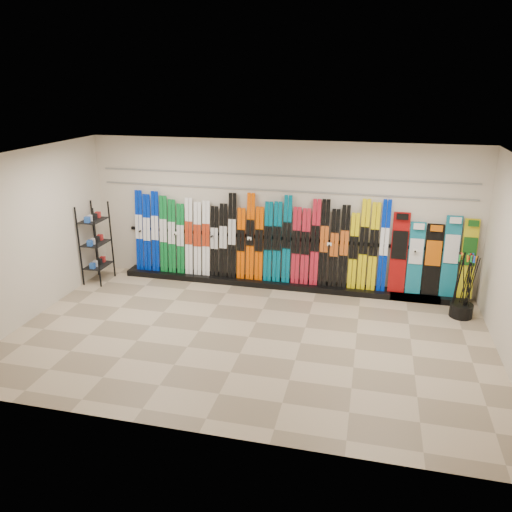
# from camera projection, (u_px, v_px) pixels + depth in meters

# --- Properties ---
(floor) EXTENTS (8.00, 8.00, 0.00)m
(floor) POSITION_uv_depth(u_px,v_px,m) (248.00, 337.00, 8.43)
(floor) COLOR gray
(floor) RESTS_ON ground
(back_wall) EXTENTS (8.00, 0.00, 8.00)m
(back_wall) POSITION_uv_depth(u_px,v_px,m) (278.00, 214.00, 10.22)
(back_wall) COLOR beige
(back_wall) RESTS_ON floor
(left_wall) EXTENTS (0.00, 5.00, 5.00)m
(left_wall) POSITION_uv_depth(u_px,v_px,m) (29.00, 236.00, 8.80)
(left_wall) COLOR beige
(left_wall) RESTS_ON floor
(ceiling) EXTENTS (8.00, 8.00, 0.00)m
(ceiling) POSITION_uv_depth(u_px,v_px,m) (247.00, 158.00, 7.43)
(ceiling) COLOR silver
(ceiling) RESTS_ON back_wall
(ski_rack_base) EXTENTS (8.00, 0.40, 0.12)m
(ski_rack_base) POSITION_uv_depth(u_px,v_px,m) (285.00, 284.00, 10.45)
(ski_rack_base) COLOR black
(ski_rack_base) RESTS_ON floor
(skis) EXTENTS (5.37, 0.21, 1.83)m
(skis) POSITION_uv_depth(u_px,v_px,m) (256.00, 241.00, 10.33)
(skis) COLOR #0024B6
(skis) RESTS_ON ski_rack_base
(snowboards) EXTENTS (1.58, 0.24, 1.58)m
(snowboards) POSITION_uv_depth(u_px,v_px,m) (432.00, 257.00, 9.63)
(snowboards) COLOR #990C0C
(snowboards) RESTS_ON ski_rack_base
(accessory_rack) EXTENTS (0.40, 0.60, 1.69)m
(accessory_rack) POSITION_uv_depth(u_px,v_px,m) (96.00, 243.00, 10.52)
(accessory_rack) COLOR black
(accessory_rack) RESTS_ON floor
(pole_bin) EXTENTS (0.41, 0.41, 0.25)m
(pole_bin) POSITION_uv_depth(u_px,v_px,m) (461.00, 310.00, 9.12)
(pole_bin) COLOR black
(pole_bin) RESTS_ON floor
(ski_poles) EXTENTS (0.36, 0.28, 1.18)m
(ski_poles) POSITION_uv_depth(u_px,v_px,m) (465.00, 286.00, 8.97)
(ski_poles) COLOR black
(ski_poles) RESTS_ON pole_bin
(slatwall_rail_0) EXTENTS (7.60, 0.02, 0.03)m
(slatwall_rail_0) POSITION_uv_depth(u_px,v_px,m) (278.00, 191.00, 10.04)
(slatwall_rail_0) COLOR gray
(slatwall_rail_0) RESTS_ON back_wall
(slatwall_rail_1) EXTENTS (7.60, 0.02, 0.03)m
(slatwall_rail_1) POSITION_uv_depth(u_px,v_px,m) (278.00, 176.00, 9.94)
(slatwall_rail_1) COLOR gray
(slatwall_rail_1) RESTS_ON back_wall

